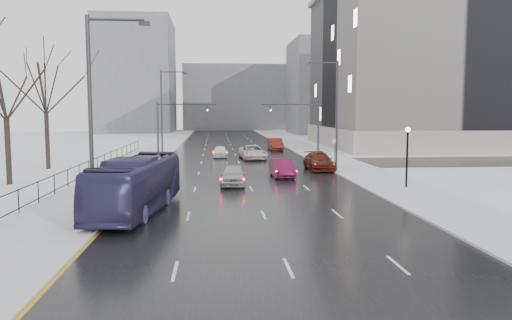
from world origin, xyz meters
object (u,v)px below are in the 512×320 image
object	(u,v)px
streetlight_l_far	(164,110)
mast_signal_left	(168,125)
no_uturn_sign	(335,144)
sedan_center_near	(233,175)
sedan_center_far	(220,151)
sedan_right_near	(282,168)
sedan_right_far	(319,161)
streetlight_r_mid	(335,110)
lamppost_r_mid	(407,148)
sedan_right_cross	(253,152)
streetlight_l_near	(95,110)
bus	(137,185)
sedan_right_distant	(275,144)
mast_signal_right	(308,124)
tree_park_d	(10,186)
tree_park_e	(49,170)

from	to	relation	value
streetlight_l_far	mast_signal_left	size ratio (longest dim) A/B	1.54
no_uturn_sign	mast_signal_left	bearing A→B (deg)	166.40
no_uturn_sign	sedan_center_near	bearing A→B (deg)	-132.86
no_uturn_sign	sedan_center_far	world-z (taller)	no_uturn_sign
sedan_right_near	sedan_right_far	bearing A→B (deg)	46.42
sedan_right_far	streetlight_l_far	bearing A→B (deg)	145.27
streetlight_r_mid	streetlight_l_far	xyz separation A→B (m)	(-16.33, 12.00, 0.00)
lamppost_r_mid	sedan_right_far	world-z (taller)	lamppost_r_mid
sedan_right_cross	streetlight_l_near	bearing A→B (deg)	-112.38
no_uturn_sign	bus	distance (m)	26.15
sedan_right_cross	sedan_right_distant	bearing A→B (deg)	66.35
lamppost_r_mid	no_uturn_sign	world-z (taller)	lamppost_r_mid
mast_signal_right	sedan_right_distant	world-z (taller)	mast_signal_right
no_uturn_sign	tree_park_d	bearing A→B (deg)	-159.68
streetlight_l_far	no_uturn_sign	bearing A→B (deg)	-24.73
tree_park_d	bus	world-z (taller)	tree_park_d
lamppost_r_mid	sedan_right_near	size ratio (longest dim) A/B	0.93
mast_signal_right	sedan_right_far	world-z (taller)	mast_signal_right
tree_park_d	streetlight_r_mid	size ratio (longest dim) A/B	1.25
mast_signal_right	sedan_center_far	bearing A→B (deg)	143.27
tree_park_e	bus	size ratio (longest dim) A/B	1.23
streetlight_r_mid	bus	world-z (taller)	streetlight_r_mid
sedan_right_cross	streetlight_r_mid	bearing A→B (deg)	-67.58
streetlight_l_near	sedan_center_far	world-z (taller)	streetlight_l_near
streetlight_r_mid	bus	distance (m)	22.77
tree_park_e	sedan_center_near	xyz separation A→B (m)	(16.98, -11.22, 0.81)
bus	tree_park_d	bearing A→B (deg)	143.29
streetlight_l_far	no_uturn_sign	size ratio (longest dim) A/B	3.70
lamppost_r_mid	sedan_center_far	world-z (taller)	lamppost_r_mid
sedan_right_far	sedan_right_distant	xyz separation A→B (m)	(-1.28, 23.03, 0.04)
mast_signal_left	sedan_center_far	distance (m)	9.39
bus	tree_park_e	bearing A→B (deg)	126.27
streetlight_r_mid	no_uturn_sign	world-z (taller)	streetlight_r_mid
tree_park_d	tree_park_e	world-z (taller)	tree_park_e
streetlight_r_mid	sedan_right_far	bearing A→B (deg)	123.05
tree_park_d	mast_signal_left	distance (m)	17.96
mast_signal_right	mast_signal_left	xyz separation A→B (m)	(-14.65, 0.00, 0.00)
streetlight_r_mid	sedan_right_far	size ratio (longest dim) A/B	1.81
sedan_right_far	streetlight_l_near	bearing A→B (deg)	-125.84
tree_park_d	no_uturn_sign	xyz separation A→B (m)	(27.00, 10.00, 2.30)
sedan_right_near	sedan_right_far	xyz separation A→B (m)	(4.12, 4.63, 0.04)
tree_park_e	no_uturn_sign	world-z (taller)	tree_park_e
lamppost_r_mid	sedan_right_near	world-z (taller)	lamppost_r_mid
sedan_right_distant	mast_signal_left	bearing A→B (deg)	-128.24
no_uturn_sign	bus	size ratio (longest dim) A/B	0.25
mast_signal_right	mast_signal_left	distance (m)	14.65
mast_signal_left	no_uturn_sign	bearing A→B (deg)	-13.60
tree_park_d	sedan_center_near	distance (m)	16.65
sedan_right_near	streetlight_r_mid	bearing A→B (deg)	28.83
tree_park_e	lamppost_r_mid	distance (m)	32.52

